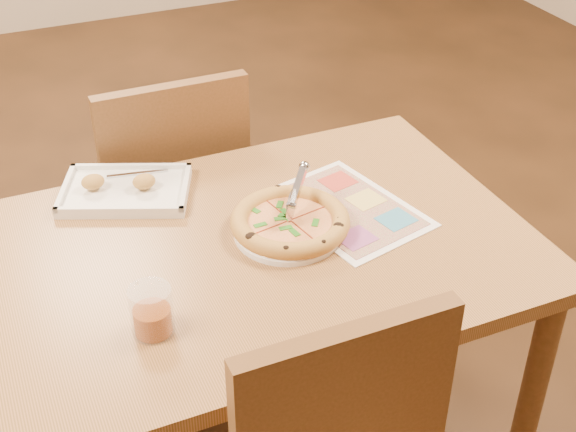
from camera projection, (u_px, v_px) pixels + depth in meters
name	position (u px, v px, depth m)	size (l,w,h in m)	color
dining_table	(243.00, 278.00, 1.84)	(1.30, 0.85, 0.72)	#A16A40
chair_far	(170.00, 178.00, 2.33)	(0.42, 0.42, 0.47)	brown
plate	(288.00, 232.00, 1.83)	(0.25, 0.25, 0.01)	white
pizza	(290.00, 222.00, 1.83)	(0.28, 0.28, 0.04)	gold
pizza_cutter	(296.00, 192.00, 1.83)	(0.10, 0.12, 0.09)	silver
appetizer_tray	(125.00, 191.00, 1.97)	(0.36, 0.31, 0.06)	silver
glass_tumbler	(152.00, 314.00, 1.54)	(0.08, 0.08, 0.10)	#83350A
menu	(346.00, 209.00, 1.92)	(0.27, 0.37, 0.01)	white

